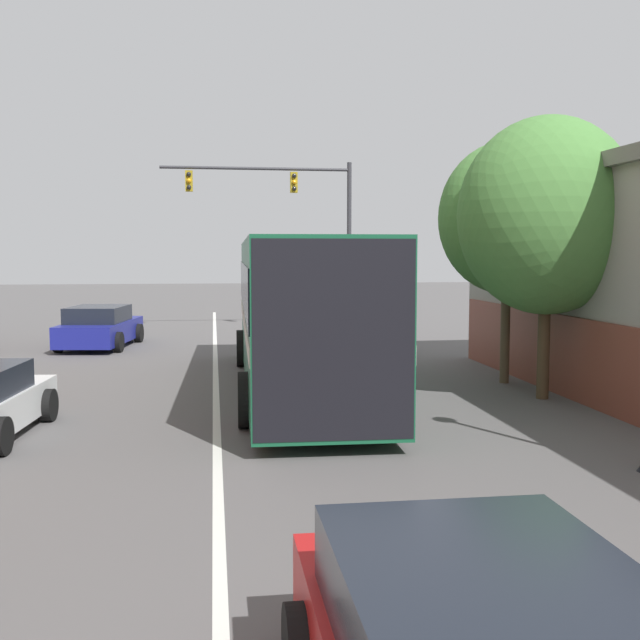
% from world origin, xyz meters
% --- Properties ---
extents(lane_center_line, '(0.14, 46.97, 0.01)m').
position_xyz_m(lane_center_line, '(0.00, 17.49, 0.00)').
color(lane_center_line, silver).
rests_on(lane_center_line, ground_plane).
extents(bus, '(3.07, 11.88, 3.36)m').
position_xyz_m(bus, '(1.90, 17.95, 1.89)').
color(bus, '#145133').
rests_on(bus, ground_plane).
extents(parked_car_left_mid, '(2.54, 4.56, 1.37)m').
position_xyz_m(parked_car_left_mid, '(-3.76, 26.56, 0.66)').
color(parked_car_left_mid, navy).
rests_on(parked_car_left_mid, ground_plane).
extents(traffic_signal_gantry, '(7.52, 0.36, 6.71)m').
position_xyz_m(traffic_signal_gantry, '(3.24, 30.96, 4.83)').
color(traffic_signal_gantry, '#333338').
rests_on(traffic_signal_gantry, ground_plane).
extents(street_tree_near, '(3.76, 3.38, 5.94)m').
position_xyz_m(street_tree_near, '(6.90, 16.15, 3.86)').
color(street_tree_near, '#4C3823').
rests_on(street_tree_near, ground_plane).
extents(street_tree_far, '(3.27, 2.94, 5.72)m').
position_xyz_m(street_tree_far, '(6.84, 18.14, 3.91)').
color(street_tree_far, brown).
rests_on(street_tree_far, ground_plane).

